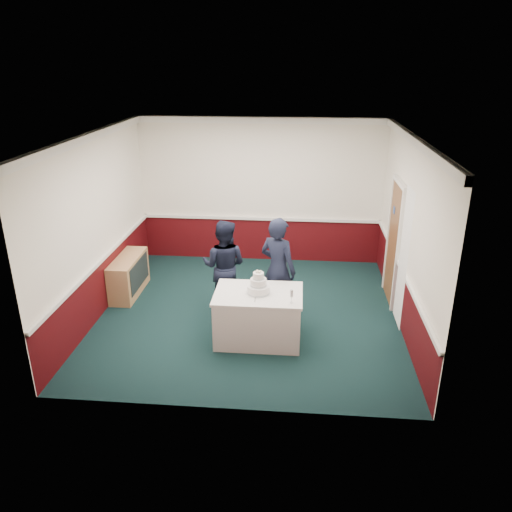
# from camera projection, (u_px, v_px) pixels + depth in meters

# --- Properties ---
(ground) EXTENTS (5.00, 5.00, 0.00)m
(ground) POSITION_uv_depth(u_px,v_px,m) (249.00, 313.00, 8.53)
(ground) COLOR #112928
(ground) RESTS_ON ground
(room_shell) EXTENTS (5.00, 5.00, 3.00)m
(room_shell) POSITION_uv_depth(u_px,v_px,m) (257.00, 192.00, 8.36)
(room_shell) COLOR white
(room_shell) RESTS_ON ground
(sideboard) EXTENTS (0.41, 1.20, 0.70)m
(sideboard) POSITION_uv_depth(u_px,v_px,m) (129.00, 275.00, 9.15)
(sideboard) COLOR tan
(sideboard) RESTS_ON ground
(cake_table) EXTENTS (1.32, 0.92, 0.79)m
(cake_table) POSITION_uv_depth(u_px,v_px,m) (258.00, 316.00, 7.62)
(cake_table) COLOR white
(cake_table) RESTS_ON ground
(wedding_cake) EXTENTS (0.35, 0.35, 0.36)m
(wedding_cake) POSITION_uv_depth(u_px,v_px,m) (258.00, 286.00, 7.43)
(wedding_cake) COLOR white
(wedding_cake) RESTS_ON cake_table
(cake_knife) EXTENTS (0.02, 0.22, 0.00)m
(cake_knife) POSITION_uv_depth(u_px,v_px,m) (255.00, 298.00, 7.29)
(cake_knife) COLOR silver
(cake_knife) RESTS_ON cake_table
(champagne_flute) EXTENTS (0.05, 0.05, 0.21)m
(champagne_flute) POSITION_uv_depth(u_px,v_px,m) (292.00, 294.00, 7.12)
(champagne_flute) COLOR silver
(champagne_flute) RESTS_ON cake_table
(person_man) EXTENTS (0.86, 0.72, 1.60)m
(person_man) POSITION_uv_depth(u_px,v_px,m) (224.00, 266.00, 8.40)
(person_man) COLOR black
(person_man) RESTS_ON ground
(person_woman) EXTENTS (0.77, 0.68, 1.76)m
(person_woman) POSITION_uv_depth(u_px,v_px,m) (278.00, 270.00, 8.06)
(person_woman) COLOR black
(person_woman) RESTS_ON ground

